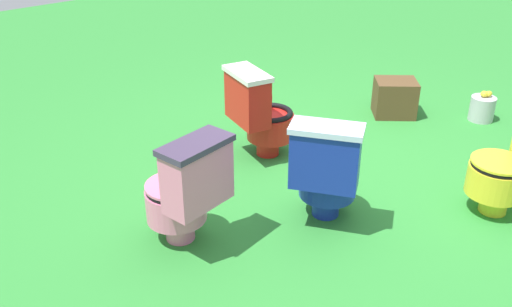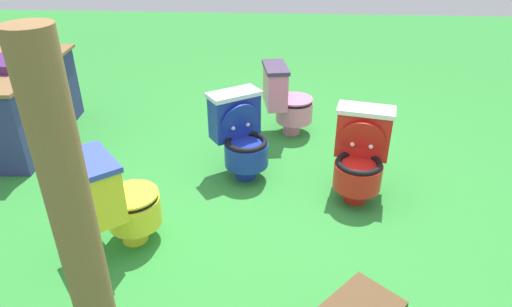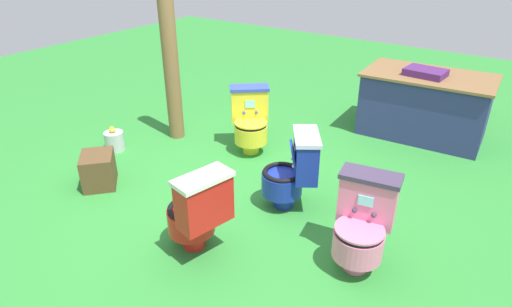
{
  "view_description": "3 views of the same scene",
  "coord_description": "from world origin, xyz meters",
  "views": [
    {
      "loc": [
        2.84,
        2.33,
        2.11
      ],
      "look_at": [
        0.69,
        -0.18,
        0.39
      ],
      "focal_mm": 39.79,
      "sensor_mm": 36.0,
      "label": 1
    },
    {
      "loc": [
        -2.91,
        -0.08,
        2.1
      ],
      "look_at": [
        0.29,
        0.12,
        0.31
      ],
      "focal_mm": 31.79,
      "sensor_mm": 36.0,
      "label": 2
    },
    {
      "loc": [
        2.14,
        -2.69,
        2.29
      ],
      "look_at": [
        0.14,
        0.18,
        0.47
      ],
      "focal_mm": 30.6,
      "sensor_mm": 36.0,
      "label": 3
    }
  ],
  "objects": [
    {
      "name": "toilet_blue",
      "position": [
        0.48,
        0.26,
        0.37
      ],
      "size": [
        0.63,
        0.61,
        0.73
      ],
      "rotation": [
        0.0,
        0.0,
        2.17
      ],
      "color": "#192D9E",
      "rests_on": "ground"
    },
    {
      "name": "toilet_red",
      "position": [
        0.2,
        -0.7,
        0.37
      ],
      "size": [
        0.57,
        0.5,
        0.73
      ],
      "rotation": [
        0.0,
        0.0,
        1.35
      ],
      "color": "red",
      "rests_on": "ground"
    },
    {
      "name": "wooden_post",
      "position": [
        -1.46,
        0.77,
        0.87
      ],
      "size": [
        0.18,
        0.18,
        1.75
      ],
      "primitive_type": "cylinder",
      "color": "brown",
      "rests_on": "ground"
    },
    {
      "name": "vendor_table",
      "position": [
        0.98,
        2.53,
        0.39
      ],
      "size": [
        1.51,
        0.95,
        0.85
      ],
      "rotation": [
        0.0,
        0.0,
        0.06
      ],
      "color": "navy",
      "rests_on": "ground"
    },
    {
      "name": "ground",
      "position": [
        0.0,
        0.0,
        0.0
      ],
      "size": [
        14.0,
        14.0,
        0.0
      ],
      "primitive_type": "plane",
      "color": "#2D8433"
    },
    {
      "name": "toilet_pink",
      "position": [
        1.3,
        -0.11,
        0.37
      ],
      "size": [
        0.48,
        0.55,
        0.73
      ],
      "rotation": [
        0.0,
        0.0,
        3.31
      ],
      "color": "pink",
      "rests_on": "ground"
    },
    {
      "name": "toilet_yellow",
      "position": [
        -0.5,
        0.99,
        0.37
      ],
      "size": [
        0.62,
        0.64,
        0.73
      ],
      "rotation": [
        0.0,
        0.0,
        3.84
      ],
      "color": "yellow",
      "rests_on": "ground"
    }
  ]
}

